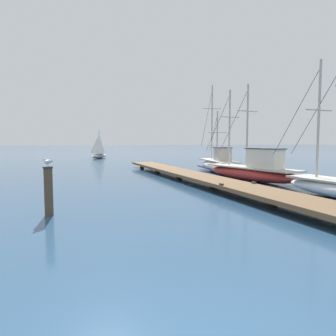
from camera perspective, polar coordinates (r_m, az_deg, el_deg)
floating_dock at (r=17.90m, az=4.71°, el=-1.38°), size 2.03×23.33×0.53m
fishing_boat_1 at (r=18.96m, az=15.06°, el=-0.44°), size 2.86×8.15×5.63m
fishing_boat_2 at (r=24.06m, az=9.14°, el=0.69°), size 2.65×7.95×6.76m
mooring_piling at (r=10.38m, az=-20.82°, el=-3.73°), size 0.30×0.30×1.53m
perched_seagull at (r=10.30m, az=-20.94°, el=1.10°), size 0.30×0.31×0.27m
distant_sailboat at (r=44.68m, az=-12.49°, el=3.96°), size 3.28×4.25×3.81m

